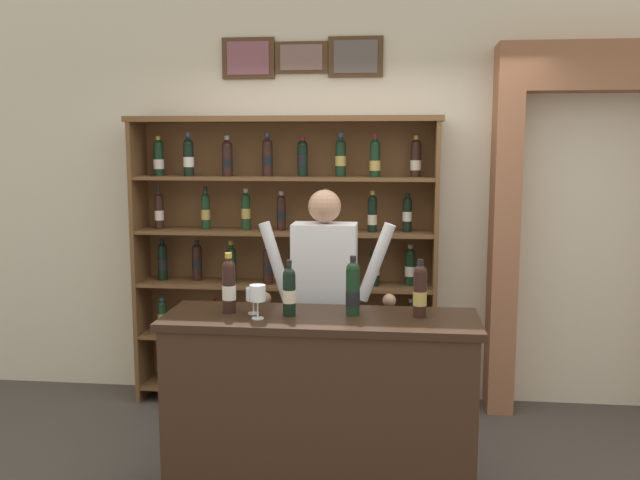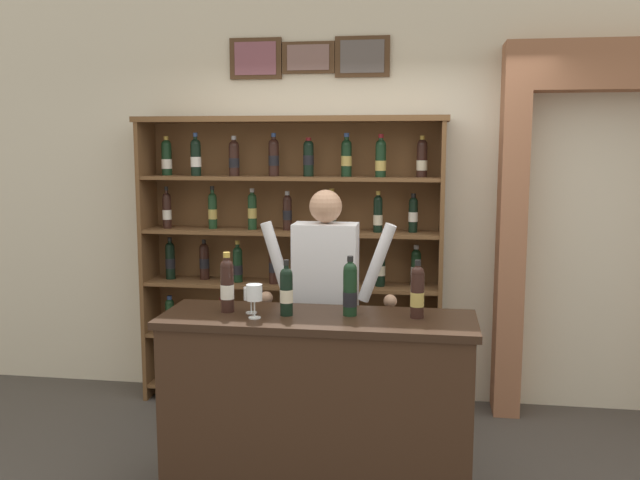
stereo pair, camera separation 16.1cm
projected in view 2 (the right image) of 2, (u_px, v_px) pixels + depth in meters
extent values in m
cube|color=beige|center=(370.00, 165.00, 5.17)|extent=(12.00, 0.16, 3.52)
cube|color=#4C331E|center=(256.00, 59.00, 5.10)|extent=(0.39, 0.02, 0.30)
cube|color=#884D5B|center=(255.00, 58.00, 5.08)|extent=(0.31, 0.01, 0.24)
cube|color=#4C331E|center=(308.00, 58.00, 5.04)|extent=(0.39, 0.02, 0.23)
cube|color=#82625D|center=(308.00, 57.00, 5.02)|extent=(0.31, 0.01, 0.18)
cube|color=#4C331E|center=(362.00, 57.00, 4.98)|extent=(0.39, 0.02, 0.29)
cube|color=#5D5553|center=(362.00, 56.00, 4.96)|extent=(0.32, 0.01, 0.23)
cube|color=brown|center=(149.00, 259.00, 5.24)|extent=(0.03, 0.35, 2.11)
cube|color=brown|center=(440.00, 267.00, 4.91)|extent=(0.03, 0.35, 2.11)
cube|color=brown|center=(294.00, 259.00, 5.24)|extent=(2.20, 0.02, 2.11)
cube|color=brown|center=(291.00, 387.00, 5.21)|extent=(2.14, 0.33, 0.02)
cylinder|color=black|center=(174.00, 365.00, 5.34)|extent=(0.07, 0.07, 0.21)
sphere|color=black|center=(174.00, 352.00, 5.32)|extent=(0.07, 0.07, 0.07)
cylinder|color=black|center=(174.00, 348.00, 5.32)|extent=(0.03, 0.03, 0.07)
cylinder|color=maroon|center=(174.00, 344.00, 5.31)|extent=(0.04, 0.04, 0.03)
cylinder|color=black|center=(175.00, 368.00, 5.34)|extent=(0.07, 0.07, 0.07)
cylinder|color=black|center=(202.00, 367.00, 5.31)|extent=(0.07, 0.07, 0.20)
sphere|color=black|center=(202.00, 354.00, 5.29)|extent=(0.07, 0.07, 0.07)
cylinder|color=black|center=(202.00, 350.00, 5.29)|extent=(0.03, 0.03, 0.08)
cylinder|color=navy|center=(202.00, 346.00, 5.29)|extent=(0.04, 0.04, 0.03)
cylinder|color=tan|center=(202.00, 368.00, 5.31)|extent=(0.07, 0.07, 0.06)
cylinder|color=black|center=(241.00, 368.00, 5.29)|extent=(0.07, 0.07, 0.19)
sphere|color=black|center=(241.00, 355.00, 5.28)|extent=(0.07, 0.07, 0.07)
cylinder|color=black|center=(241.00, 351.00, 5.27)|extent=(0.03, 0.03, 0.07)
cylinder|color=navy|center=(241.00, 348.00, 5.27)|extent=(0.03, 0.03, 0.03)
cylinder|color=silver|center=(242.00, 369.00, 5.29)|extent=(0.07, 0.07, 0.06)
cylinder|color=black|center=(272.00, 371.00, 5.22)|extent=(0.07, 0.07, 0.20)
sphere|color=black|center=(272.00, 358.00, 5.21)|extent=(0.07, 0.07, 0.07)
cylinder|color=black|center=(272.00, 355.00, 5.20)|extent=(0.03, 0.03, 0.06)
cylinder|color=#99999E|center=(272.00, 352.00, 5.20)|extent=(0.03, 0.03, 0.03)
cylinder|color=beige|center=(272.00, 372.00, 5.22)|extent=(0.07, 0.07, 0.06)
cylinder|color=black|center=(306.00, 372.00, 5.19)|extent=(0.07, 0.07, 0.21)
sphere|color=black|center=(306.00, 357.00, 5.18)|extent=(0.07, 0.07, 0.07)
cylinder|color=black|center=(306.00, 354.00, 5.17)|extent=(0.03, 0.03, 0.07)
cylinder|color=black|center=(306.00, 351.00, 5.17)|extent=(0.03, 0.03, 0.03)
cylinder|color=beige|center=(306.00, 371.00, 5.19)|extent=(0.07, 0.07, 0.07)
cylinder|color=#19381E|center=(346.00, 375.00, 5.13)|extent=(0.07, 0.07, 0.19)
sphere|color=#19381E|center=(346.00, 362.00, 5.12)|extent=(0.07, 0.07, 0.07)
cylinder|color=#19381E|center=(346.00, 358.00, 5.11)|extent=(0.03, 0.03, 0.08)
cylinder|color=black|center=(346.00, 354.00, 5.11)|extent=(0.03, 0.03, 0.03)
cylinder|color=black|center=(346.00, 375.00, 5.13)|extent=(0.07, 0.07, 0.06)
cylinder|color=black|center=(381.00, 376.00, 5.11)|extent=(0.07, 0.07, 0.20)
sphere|color=black|center=(381.00, 362.00, 5.09)|extent=(0.07, 0.07, 0.07)
cylinder|color=black|center=(381.00, 359.00, 5.09)|extent=(0.03, 0.03, 0.06)
cylinder|color=maroon|center=(381.00, 356.00, 5.09)|extent=(0.03, 0.03, 0.03)
cylinder|color=silver|center=(381.00, 378.00, 5.11)|extent=(0.07, 0.07, 0.06)
cylinder|color=black|center=(411.00, 379.00, 5.04)|extent=(0.07, 0.07, 0.20)
sphere|color=black|center=(412.00, 365.00, 5.02)|extent=(0.07, 0.07, 0.07)
cylinder|color=black|center=(412.00, 361.00, 5.02)|extent=(0.03, 0.03, 0.07)
cylinder|color=maroon|center=(412.00, 357.00, 5.01)|extent=(0.03, 0.03, 0.03)
cylinder|color=tan|center=(411.00, 379.00, 5.04)|extent=(0.07, 0.07, 0.07)
cube|color=brown|center=(291.00, 336.00, 5.15)|extent=(2.14, 0.33, 0.02)
cylinder|color=#19381E|center=(170.00, 317.00, 5.25)|extent=(0.07, 0.07, 0.21)
sphere|color=#19381E|center=(170.00, 303.00, 5.23)|extent=(0.07, 0.07, 0.07)
cylinder|color=#19381E|center=(169.00, 300.00, 5.23)|extent=(0.03, 0.03, 0.06)
cylinder|color=navy|center=(169.00, 298.00, 5.23)|extent=(0.04, 0.04, 0.03)
cylinder|color=tan|center=(170.00, 316.00, 5.25)|extent=(0.07, 0.07, 0.07)
cylinder|color=black|center=(222.00, 319.00, 5.21)|extent=(0.07, 0.07, 0.19)
sphere|color=black|center=(221.00, 306.00, 5.20)|extent=(0.07, 0.07, 0.07)
cylinder|color=black|center=(221.00, 302.00, 5.20)|extent=(0.02, 0.02, 0.07)
cylinder|color=maroon|center=(221.00, 299.00, 5.19)|extent=(0.03, 0.03, 0.03)
cylinder|color=silver|center=(222.00, 322.00, 5.22)|extent=(0.07, 0.07, 0.06)
cylinder|color=black|center=(268.00, 321.00, 5.13)|extent=(0.07, 0.07, 0.21)
sphere|color=black|center=(268.00, 307.00, 5.12)|extent=(0.07, 0.07, 0.07)
cylinder|color=black|center=(268.00, 302.00, 5.11)|extent=(0.02, 0.02, 0.08)
cylinder|color=#99999E|center=(268.00, 297.00, 5.11)|extent=(0.03, 0.03, 0.03)
cylinder|color=silver|center=(268.00, 324.00, 5.13)|extent=(0.07, 0.07, 0.07)
cylinder|color=#19381E|center=(313.00, 323.00, 5.11)|extent=(0.07, 0.07, 0.20)
sphere|color=#19381E|center=(313.00, 309.00, 5.09)|extent=(0.07, 0.07, 0.07)
cylinder|color=#19381E|center=(313.00, 305.00, 5.09)|extent=(0.03, 0.03, 0.07)
cylinder|color=#B79338|center=(313.00, 302.00, 5.09)|extent=(0.04, 0.04, 0.03)
cylinder|color=silver|center=(313.00, 326.00, 5.11)|extent=(0.07, 0.07, 0.06)
cylinder|color=#19381E|center=(357.00, 323.00, 5.08)|extent=(0.07, 0.07, 0.21)
sphere|color=#19381E|center=(357.00, 308.00, 5.07)|extent=(0.07, 0.07, 0.07)
cylinder|color=#19381E|center=(357.00, 304.00, 5.06)|extent=(0.03, 0.03, 0.07)
cylinder|color=#B79338|center=(357.00, 301.00, 5.06)|extent=(0.03, 0.03, 0.03)
cylinder|color=silver|center=(357.00, 325.00, 5.08)|extent=(0.07, 0.07, 0.07)
cylinder|color=#19381E|center=(416.00, 326.00, 4.99)|extent=(0.07, 0.07, 0.21)
sphere|color=#19381E|center=(416.00, 310.00, 4.98)|extent=(0.07, 0.07, 0.07)
cylinder|color=#19381E|center=(416.00, 305.00, 4.97)|extent=(0.03, 0.03, 0.08)
cylinder|color=#99999E|center=(416.00, 301.00, 4.97)|extent=(0.03, 0.03, 0.03)
cylinder|color=beige|center=(416.00, 327.00, 5.00)|extent=(0.07, 0.07, 0.07)
cube|color=brown|center=(290.00, 285.00, 5.10)|extent=(2.14, 0.33, 0.02)
cylinder|color=black|center=(170.00, 263.00, 5.23)|extent=(0.07, 0.07, 0.24)
sphere|color=black|center=(170.00, 247.00, 5.22)|extent=(0.07, 0.07, 0.07)
cylinder|color=black|center=(170.00, 243.00, 5.21)|extent=(0.03, 0.03, 0.07)
cylinder|color=black|center=(170.00, 239.00, 5.21)|extent=(0.03, 0.03, 0.03)
cylinder|color=black|center=(170.00, 263.00, 5.23)|extent=(0.07, 0.07, 0.08)
cylinder|color=black|center=(204.00, 264.00, 5.22)|extent=(0.07, 0.07, 0.23)
sphere|color=black|center=(204.00, 248.00, 5.21)|extent=(0.07, 0.07, 0.07)
cylinder|color=black|center=(204.00, 244.00, 5.20)|extent=(0.03, 0.03, 0.07)
cylinder|color=black|center=(204.00, 241.00, 5.20)|extent=(0.03, 0.03, 0.03)
cylinder|color=black|center=(204.00, 263.00, 5.22)|extent=(0.07, 0.07, 0.07)
cylinder|color=black|center=(238.00, 267.00, 5.12)|extent=(0.07, 0.07, 0.22)
sphere|color=black|center=(237.00, 252.00, 5.10)|extent=(0.07, 0.07, 0.07)
cylinder|color=black|center=(237.00, 247.00, 5.10)|extent=(0.03, 0.03, 0.08)
cylinder|color=#B79338|center=(237.00, 242.00, 5.09)|extent=(0.03, 0.03, 0.03)
cylinder|color=black|center=(238.00, 270.00, 5.12)|extent=(0.07, 0.07, 0.07)
cylinder|color=black|center=(274.00, 268.00, 5.06)|extent=(0.07, 0.07, 0.22)
sphere|color=black|center=(274.00, 253.00, 5.04)|extent=(0.07, 0.07, 0.07)
cylinder|color=black|center=(274.00, 249.00, 5.04)|extent=(0.03, 0.03, 0.06)
cylinder|color=black|center=(274.00, 247.00, 5.04)|extent=(0.03, 0.03, 0.03)
cylinder|color=black|center=(274.00, 267.00, 5.06)|extent=(0.07, 0.07, 0.07)
cylinder|color=#19381E|center=(308.00, 268.00, 5.08)|extent=(0.07, 0.07, 0.22)
sphere|color=#19381E|center=(308.00, 252.00, 5.06)|extent=(0.07, 0.07, 0.07)
cylinder|color=#19381E|center=(308.00, 247.00, 5.06)|extent=(0.03, 0.03, 0.08)
cylinder|color=navy|center=(308.00, 243.00, 5.05)|extent=(0.04, 0.04, 0.03)
cylinder|color=black|center=(308.00, 267.00, 5.08)|extent=(0.07, 0.07, 0.07)
cylinder|color=#19381E|center=(345.00, 269.00, 5.01)|extent=(0.07, 0.07, 0.24)
sphere|color=#19381E|center=(345.00, 252.00, 4.99)|extent=(0.07, 0.07, 0.07)
cylinder|color=#19381E|center=(345.00, 248.00, 4.99)|extent=(0.03, 0.03, 0.07)
cylinder|color=navy|center=(345.00, 245.00, 4.98)|extent=(0.04, 0.04, 0.03)
cylinder|color=black|center=(345.00, 270.00, 5.01)|extent=(0.07, 0.07, 0.08)
cylinder|color=black|center=(380.00, 271.00, 4.97)|extent=(0.07, 0.07, 0.22)
sphere|color=black|center=(380.00, 255.00, 4.96)|extent=(0.07, 0.07, 0.07)
cylinder|color=black|center=(380.00, 250.00, 4.95)|extent=(0.03, 0.03, 0.08)
cylinder|color=maroon|center=(380.00, 246.00, 4.95)|extent=(0.03, 0.03, 0.03)
cylinder|color=beige|center=(380.00, 270.00, 4.97)|extent=(0.07, 0.07, 0.07)
cylinder|color=black|center=(416.00, 271.00, 4.97)|extent=(0.07, 0.07, 0.22)
sphere|color=black|center=(416.00, 254.00, 4.95)|extent=(0.07, 0.07, 0.07)
cylinder|color=black|center=(416.00, 250.00, 4.95)|extent=(0.03, 0.03, 0.07)
cylinder|color=#99999E|center=(416.00, 247.00, 4.95)|extent=(0.04, 0.04, 0.03)
cylinder|color=silver|center=(416.00, 272.00, 4.97)|extent=(0.07, 0.07, 0.07)
cube|color=brown|center=(290.00, 232.00, 5.04)|extent=(2.14, 0.33, 0.02)
cylinder|color=black|center=(167.00, 213.00, 5.15)|extent=(0.07, 0.07, 0.22)
sphere|color=black|center=(167.00, 197.00, 5.14)|extent=(0.06, 0.06, 0.06)
cylinder|color=black|center=(166.00, 193.00, 5.13)|extent=(0.02, 0.02, 0.08)
cylinder|color=black|center=(166.00, 188.00, 5.13)|extent=(0.03, 0.03, 0.03)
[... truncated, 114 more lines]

